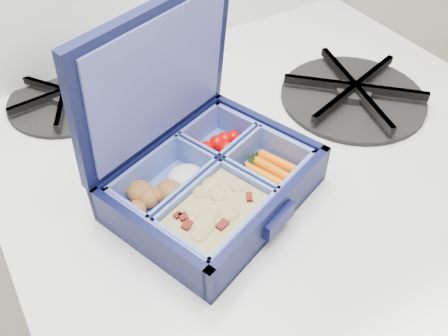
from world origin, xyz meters
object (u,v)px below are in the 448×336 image
bento_box (214,184)px  fork (183,112)px  stove (254,324)px  burner_grate (354,91)px

bento_box → fork: (0.04, 0.15, -0.02)m
bento_box → fork: 0.16m
stove → burner_grate: bearing=3.6°
stove → bento_box: size_ratio=4.82×
stove → burner_grate: 0.53m
bento_box → burner_grate: bento_box is taller
bento_box → stove: bearing=3.7°
fork → stove: bearing=-24.0°
burner_grate → bento_box: bearing=-167.1°
burner_grate → fork: bearing=156.9°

